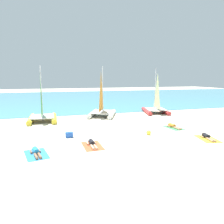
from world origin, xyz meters
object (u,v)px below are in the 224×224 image
at_px(towel_leftmost, 36,154).
at_px(towel_center_right, 173,128).
at_px(sailboat_red, 156,107).
at_px(sunbather_rightmost, 207,137).
at_px(sailboat_yellow, 42,113).
at_px(beach_ball, 149,133).
at_px(sunbather_center_left, 92,143).
at_px(towel_center_left, 92,146).
at_px(towel_rightmost, 207,139).
at_px(sunbather_center_right, 173,126).
at_px(sunbather_leftmost, 36,152).
at_px(sailboat_white, 102,109).
at_px(cooler_box, 69,135).

relative_size(towel_leftmost, towel_center_right, 1.00).
height_order(sailboat_red, sunbather_rightmost, sailboat_red).
bearing_deg(sailboat_yellow, beach_ball, -43.20).
relative_size(sailboat_red, sunbather_rightmost, 3.31).
distance_m(sunbather_center_left, beach_ball, 4.56).
bearing_deg(towel_center_right, beach_ball, -155.31).
height_order(sailboat_yellow, towel_center_right, sailboat_yellow).
xyz_separation_m(towel_center_left, beach_ball, (4.40, 1.25, 0.16)).
bearing_deg(towel_rightmost, towel_center_right, 96.23).
bearing_deg(sunbather_center_right, towel_rightmost, -88.67).
distance_m(sunbather_leftmost, sunbather_center_left, 3.24).
bearing_deg(sailboat_white, sunbather_center_left, -84.20).
bearing_deg(cooler_box, sailboat_red, 34.27).
distance_m(sailboat_yellow, towel_leftmost, 9.13).
bearing_deg(sailboat_yellow, towel_rightmost, -39.76).
relative_size(sailboat_white, sunbather_center_right, 3.38).
bearing_deg(cooler_box, sailboat_white, 59.65).
relative_size(sailboat_white, towel_leftmost, 2.79).
height_order(sailboat_yellow, sunbather_leftmost, sailboat_yellow).
bearing_deg(sailboat_yellow, sunbather_leftmost, -89.78).
bearing_deg(sailboat_red, towel_rightmost, -85.42).
distance_m(sunbather_center_right, sunbather_rightmost, 3.48).
bearing_deg(cooler_box, sunbather_center_left, -62.96).
relative_size(beach_ball, cooler_box, 0.67).
xyz_separation_m(sailboat_white, sunbather_rightmost, (4.70, -10.25, -0.66)).
bearing_deg(sunbather_center_right, cooler_box, 177.58).
relative_size(towel_center_left, towel_rightmost, 1.00).
xyz_separation_m(sailboat_red, towel_rightmost, (-1.78, -10.42, -0.76)).
distance_m(towel_center_left, cooler_box, 2.58).
xyz_separation_m(sunbather_leftmost, cooler_box, (2.05, 2.77, 0.05)).
xyz_separation_m(sunbather_center_left, sunbather_rightmost, (7.75, -0.85, 0.00)).
relative_size(towel_rightmost, beach_ball, 5.64).
bearing_deg(sunbather_rightmost, towel_rightmost, -90.00).
bearing_deg(sunbather_center_left, sailboat_white, 71.45).
xyz_separation_m(towel_center_right, cooler_box, (-8.50, -0.30, 0.17)).
height_order(sailboat_yellow, sailboat_white, sailboat_white).
bearing_deg(beach_ball, sailboat_red, 58.44).
distance_m(sailboat_yellow, beach_ball, 10.42).
bearing_deg(towel_rightmost, sailboat_yellow, 138.74).
bearing_deg(towel_center_right, towel_center_left, -160.50).
distance_m(sunbather_center_right, towel_rightmost, 3.54).
bearing_deg(towel_center_left, sunbather_center_left, 90.59).
relative_size(sailboat_yellow, towel_center_left, 2.75).
relative_size(sunbather_rightmost, beach_ball, 4.63).
distance_m(towel_leftmost, sunbather_center_left, 3.24).
bearing_deg(towel_center_left, sailboat_yellow, 109.26).
relative_size(sunbather_leftmost, sunbather_center_right, 1.00).
bearing_deg(sailboat_yellow, cooler_box, -72.04).
bearing_deg(towel_center_left, sailboat_white, 72.16).
height_order(sunbather_center_right, towel_rightmost, sunbather_center_right).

